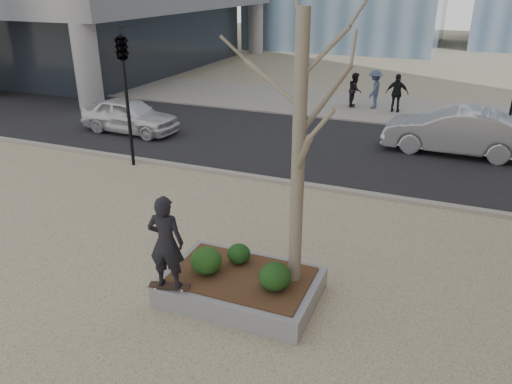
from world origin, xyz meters
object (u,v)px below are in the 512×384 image
at_px(planter, 241,286).
at_px(skateboarder, 166,242).
at_px(police_car, 130,115).
at_px(skateboard, 170,287).

relative_size(planter, skateboarder, 1.63).
bearing_deg(police_car, skateboarder, -139.10).
bearing_deg(skateboard, skateboarder, -14.89).
distance_m(planter, police_car, 12.50).
bearing_deg(police_car, planter, -132.63).
bearing_deg(planter, skateboard, -141.34).
xyz_separation_m(planter, skateboard, (-1.10, -0.88, 0.26)).
bearing_deg(skateboard, planter, 23.77).
bearing_deg(skateboarder, police_car, -61.11).
bearing_deg(planter, skateboarder, -141.34).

